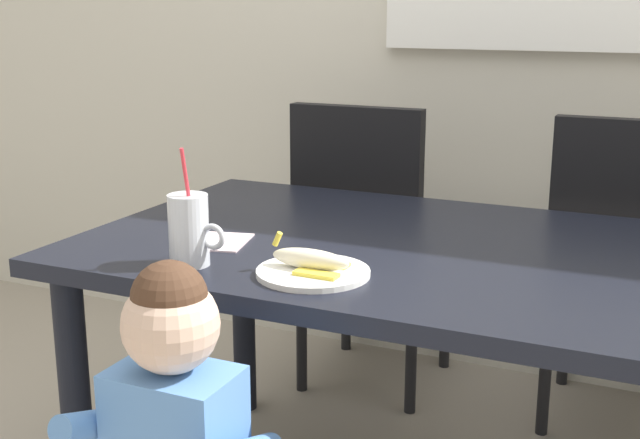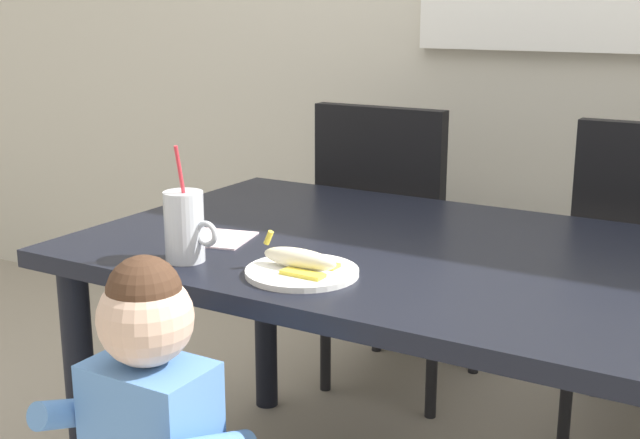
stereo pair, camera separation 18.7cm
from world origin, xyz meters
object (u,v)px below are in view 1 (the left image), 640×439
(snack_plate, at_px, (313,272))
(peeled_banana, at_px, (312,260))
(dining_chair_right, at_px, (627,260))
(paper_napkin, at_px, (214,241))
(milk_cup, at_px, (189,234))
(dining_table, at_px, (427,283))
(dining_chair_left, at_px, (368,232))
(toddler_standing, at_px, (175,431))

(snack_plate, height_order, peeled_banana, peeled_banana)
(dining_chair_right, height_order, paper_napkin, dining_chair_right)
(milk_cup, height_order, peeled_banana, milk_cup)
(dining_table, bearing_deg, dining_chair_left, 120.94)
(dining_chair_left, xyz_separation_m, milk_cup, (-0.00, -1.02, 0.25))
(peeled_banana, distance_m, paper_napkin, 0.33)
(dining_chair_right, height_order, peeled_banana, dining_chair_right)
(peeled_banana, bearing_deg, paper_napkin, 157.78)
(dining_table, xyz_separation_m, snack_plate, (-0.15, -0.30, 0.09))
(paper_napkin, bearing_deg, milk_cup, -74.51)
(dining_chair_right, bearing_deg, peeled_banana, 62.44)
(snack_plate, bearing_deg, paper_napkin, 157.95)
(dining_table, bearing_deg, milk_cup, -140.29)
(dining_chair_right, distance_m, milk_cup, 1.34)
(dining_chair_right, relative_size, paper_napkin, 6.40)
(toddler_standing, bearing_deg, snack_plate, 72.63)
(dining_chair_right, height_order, snack_plate, dining_chair_right)
(dining_chair_left, relative_size, milk_cup, 3.82)
(dining_chair_left, relative_size, paper_napkin, 6.40)
(peeled_banana, bearing_deg, milk_cup, -170.31)
(milk_cup, xyz_separation_m, peeled_banana, (0.26, 0.04, -0.04))
(dining_table, height_order, snack_plate, snack_plate)
(toddler_standing, height_order, snack_plate, toddler_standing)
(milk_cup, relative_size, peeled_banana, 1.46)
(milk_cup, distance_m, peeled_banana, 0.26)
(dining_chair_left, distance_m, peeled_banana, 1.03)
(dining_table, height_order, milk_cup, milk_cup)
(milk_cup, bearing_deg, paper_napkin, 105.49)
(dining_table, distance_m, peeled_banana, 0.35)
(toddler_standing, relative_size, paper_napkin, 5.59)
(dining_chair_left, height_order, toddler_standing, dining_chair_left)
(dining_chair_right, relative_size, toddler_standing, 1.15)
(snack_plate, relative_size, peeled_banana, 1.33)
(paper_napkin, bearing_deg, dining_chair_left, 86.78)
(dining_chair_right, height_order, milk_cup, milk_cup)
(dining_table, xyz_separation_m, peeled_banana, (-0.15, -0.30, 0.12))
(toddler_standing, distance_m, snack_plate, 0.41)
(paper_napkin, bearing_deg, toddler_standing, -66.76)
(milk_cup, height_order, paper_napkin, milk_cup)
(toddler_standing, bearing_deg, dining_chair_left, 96.62)
(milk_cup, xyz_separation_m, paper_napkin, (-0.05, 0.17, -0.06))
(dining_table, xyz_separation_m, milk_cup, (-0.41, -0.34, 0.15))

